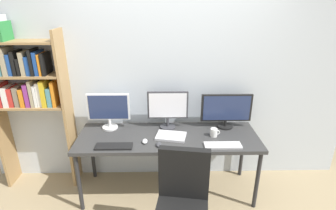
% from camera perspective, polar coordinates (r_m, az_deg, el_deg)
% --- Properties ---
extents(wall_back, '(4.40, 0.10, 2.60)m').
position_cam_1_polar(wall_back, '(3.15, -0.13, 6.05)').
color(wall_back, silver).
rests_on(wall_back, ground_plane).
extents(desk, '(2.00, 0.68, 0.74)m').
position_cam_1_polar(desk, '(2.99, 0.02, -7.55)').
color(desk, '#333333').
rests_on(desk, ground_plane).
extents(bookshelf, '(0.83, 0.28, 2.01)m').
position_cam_1_polar(bookshelf, '(3.34, -28.45, 4.04)').
color(bookshelf, '#9E7A4C').
rests_on(bookshelf, ground_plane).
extents(monitor_left, '(0.48, 0.18, 0.42)m').
position_cam_1_polar(monitor_left, '(3.12, -12.60, -0.92)').
color(monitor_left, silver).
rests_on(monitor_left, desk).
extents(monitor_center, '(0.47, 0.18, 0.45)m').
position_cam_1_polar(monitor_center, '(3.05, -0.06, -0.59)').
color(monitor_center, '#38383D').
rests_on(monitor_center, desk).
extents(monitor_right, '(0.59, 0.18, 0.41)m').
position_cam_1_polar(monitor_right, '(3.15, 12.38, -0.96)').
color(monitor_right, black).
rests_on(monitor_right, desk).
extents(keyboard_left, '(0.38, 0.13, 0.02)m').
position_cam_1_polar(keyboard_left, '(2.81, -11.52, -8.67)').
color(keyboard_left, black).
rests_on(keyboard_left, desk).
extents(keyboard_right, '(0.38, 0.13, 0.02)m').
position_cam_1_polar(keyboard_right, '(2.83, 11.65, -8.45)').
color(keyboard_right, silver).
rests_on(keyboard_right, desk).
extents(mouse_left_side, '(0.06, 0.10, 0.03)m').
position_cam_1_polar(mouse_left_side, '(2.84, -4.98, -7.73)').
color(mouse_left_side, silver).
rests_on(mouse_left_side, desk).
extents(mouse_right_side, '(0.06, 0.10, 0.03)m').
position_cam_1_polar(mouse_right_side, '(2.78, -2.01, -8.43)').
color(mouse_right_side, '#38383D').
rests_on(mouse_right_side, desk).
extents(laptop_closed, '(0.36, 0.28, 0.02)m').
position_cam_1_polar(laptop_closed, '(2.94, 0.65, -6.67)').
color(laptop_closed, silver).
rests_on(laptop_closed, desk).
extents(coffee_mug, '(0.11, 0.08, 0.09)m').
position_cam_1_polar(coffee_mug, '(2.99, 9.85, -5.81)').
color(coffee_mug, white).
rests_on(coffee_mug, desk).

